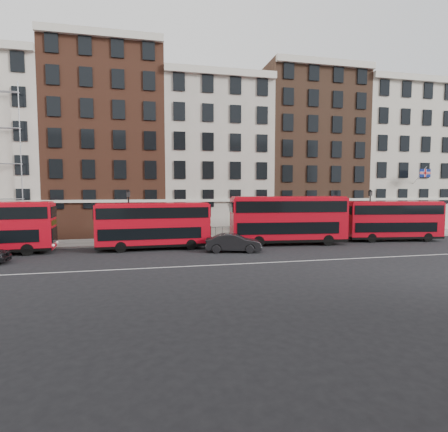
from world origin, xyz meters
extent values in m
plane|color=black|center=(0.00, 0.00, 0.00)|extent=(120.00, 120.00, 0.00)
cube|color=gray|center=(0.00, 10.50, 0.07)|extent=(80.00, 5.00, 0.15)
cube|color=gray|center=(0.00, 8.00, 0.08)|extent=(80.00, 0.30, 0.16)
cube|color=white|center=(0.00, -2.00, 0.01)|extent=(70.00, 0.12, 0.01)
cube|color=brown|center=(-12.80, 18.00, 11.00)|extent=(12.80, 10.00, 22.00)
cube|color=beige|center=(-12.80, 12.75, 21.60)|extent=(12.80, 0.50, 0.80)
cube|color=#A19B8E|center=(0.00, 18.00, 9.50)|extent=(12.80, 10.00, 19.00)
cube|color=beige|center=(0.00, 12.75, 18.60)|extent=(12.80, 0.50, 0.80)
cube|color=brown|center=(12.80, 18.00, 10.50)|extent=(12.80, 10.00, 21.00)
cube|color=beige|center=(12.80, 12.75, 20.60)|extent=(12.80, 0.50, 0.80)
cube|color=#B9B2A0|center=(25.60, 18.00, 10.00)|extent=(12.80, 10.00, 20.00)
cube|color=beige|center=(25.60, 12.75, 19.60)|extent=(12.80, 0.50, 0.80)
cube|color=black|center=(-16.29, 6.08, 1.54)|extent=(0.21, 2.19, 1.29)
cube|color=black|center=(-16.29, 6.08, 2.61)|extent=(0.20, 1.89, 0.42)
cylinder|color=black|center=(-18.10, 4.85, 0.50)|extent=(1.01, 0.34, 1.00)
cylinder|color=black|center=(-18.24, 7.08, 0.50)|extent=(1.01, 0.34, 1.00)
cube|color=#B30917|center=(-7.85, 5.76, 2.22)|extent=(10.07, 2.61, 3.77)
cube|color=black|center=(-7.85, 5.76, 0.45)|extent=(10.08, 2.65, 0.23)
cube|color=black|center=(-8.13, 5.75, 1.58)|extent=(8.93, 2.66, 1.00)
cube|color=black|center=(-7.85, 5.76, 3.39)|extent=(9.69, 2.68, 0.95)
cube|color=#B30917|center=(-7.85, 5.76, 4.15)|extent=(9.78, 2.41, 0.17)
cube|color=black|center=(-2.80, 5.87, 1.48)|extent=(0.12, 2.10, 1.24)
cube|color=black|center=(-2.80, 5.87, 2.50)|extent=(0.12, 1.82, 0.40)
cylinder|color=black|center=(-4.58, 4.76, 0.48)|extent=(0.96, 0.29, 0.95)
cylinder|color=black|center=(-4.62, 6.90, 0.48)|extent=(0.96, 0.29, 0.95)
cylinder|color=black|center=(-10.69, 4.62, 0.48)|extent=(0.96, 0.29, 0.95)
cylinder|color=black|center=(-10.73, 6.76, 0.48)|extent=(0.96, 0.29, 0.95)
cube|color=#B30917|center=(5.16, 5.76, 2.50)|extent=(11.47, 3.73, 4.24)
cube|color=black|center=(5.16, 5.76, 0.50)|extent=(11.48, 3.77, 0.26)
cube|color=black|center=(4.84, 5.79, 1.77)|extent=(10.20, 3.69, 1.13)
cube|color=black|center=(5.16, 5.76, 3.81)|extent=(11.05, 3.77, 1.07)
cube|color=#B30917|center=(5.16, 5.76, 4.67)|extent=(11.13, 3.49, 0.19)
cube|color=black|center=(10.82, 5.22, 1.66)|extent=(0.31, 2.36, 1.40)
cube|color=black|center=(10.82, 5.22, 2.81)|extent=(0.28, 2.04, 0.45)
cylinder|color=black|center=(8.68, 4.22, 0.54)|extent=(1.10, 0.40, 1.07)
cylinder|color=black|center=(8.91, 6.61, 0.54)|extent=(1.10, 0.40, 1.07)
cylinder|color=black|center=(1.84, 4.86, 0.54)|extent=(1.10, 0.40, 1.07)
cylinder|color=black|center=(2.07, 7.26, 0.54)|extent=(1.10, 0.40, 1.07)
cube|color=#B30917|center=(17.03, 5.76, 2.20)|extent=(10.17, 3.68, 3.74)
cube|color=black|center=(17.03, 5.76, 0.44)|extent=(10.17, 3.72, 0.23)
cube|color=black|center=(16.74, 5.79, 1.56)|extent=(9.05, 3.60, 0.99)
cube|color=black|center=(17.03, 5.76, 3.36)|extent=(9.80, 3.71, 0.95)
cube|color=#B30917|center=(17.03, 5.76, 4.12)|extent=(9.86, 3.46, 0.17)
cube|color=black|center=(21.99, 5.08, 1.47)|extent=(0.36, 2.07, 1.23)
cube|color=black|center=(21.99, 5.08, 2.48)|extent=(0.32, 1.79, 0.40)
cylinder|color=black|center=(20.07, 4.27, 0.47)|extent=(0.97, 0.39, 0.95)
cylinder|color=black|center=(20.36, 6.37, 0.47)|extent=(0.97, 0.39, 0.95)
cylinder|color=black|center=(14.07, 5.09, 0.47)|extent=(0.97, 0.39, 0.95)
cylinder|color=black|center=(14.35, 7.19, 0.47)|extent=(0.97, 0.39, 0.95)
imported|color=black|center=(-1.09, 2.93, 0.80)|extent=(5.11, 2.73, 1.60)
cylinder|color=black|center=(-10.17, 8.53, 2.45)|extent=(0.14, 0.14, 4.60)
cylinder|color=black|center=(-10.17, 8.53, 0.45)|extent=(0.32, 0.32, 0.60)
cube|color=#262626|center=(-10.17, 8.53, 5.00)|extent=(0.32, 0.32, 0.55)
cone|color=black|center=(-10.17, 8.53, 5.35)|extent=(0.44, 0.44, 0.25)
cylinder|color=black|center=(16.57, 9.10, 2.45)|extent=(0.14, 0.14, 4.60)
cylinder|color=black|center=(16.57, 9.10, 0.45)|extent=(0.32, 0.32, 0.60)
cube|color=#262626|center=(16.57, 9.10, 5.00)|extent=(0.32, 0.32, 0.55)
cone|color=black|center=(16.57, 9.10, 5.35)|extent=(0.44, 0.44, 0.25)
cylinder|color=black|center=(21.35, 8.38, 1.45)|extent=(0.12, 0.12, 2.60)
cube|color=black|center=(21.35, 8.23, 3.05)|extent=(0.25, 0.30, 0.75)
sphere|color=red|center=(21.35, 8.06, 3.27)|extent=(0.14, 0.14, 0.14)
sphere|color=#0C9919|center=(21.35, 8.06, 2.83)|extent=(0.14, 0.14, 0.14)
camera|label=1|loc=(-8.34, -26.39, 5.45)|focal=28.00mm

